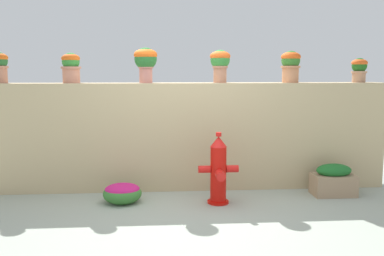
% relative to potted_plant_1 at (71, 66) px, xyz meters
% --- Properties ---
extents(ground_plane, '(24.00, 24.00, 0.00)m').
position_rel_potted_plant_1_xyz_m(ground_plane, '(1.54, -1.21, -1.76)').
color(ground_plane, '#969F91').
extents(stone_wall, '(5.85, 0.41, 1.52)m').
position_rel_potted_plant_1_xyz_m(stone_wall, '(1.54, -0.01, -1.00)').
color(stone_wall, tan).
rests_on(stone_wall, ground).
extents(potted_plant_1, '(0.28, 0.28, 0.42)m').
position_rel_potted_plant_1_xyz_m(potted_plant_1, '(0.00, 0.00, 0.00)').
color(potted_plant_1, '#BB765F').
rests_on(potted_plant_1, stone_wall).
extents(potted_plant_2, '(0.33, 0.33, 0.49)m').
position_rel_potted_plant_1_xyz_m(potted_plant_2, '(1.03, -0.04, 0.08)').
color(potted_plant_2, '#B56D62').
rests_on(potted_plant_2, stone_wall).
extents(potted_plant_3, '(0.29, 0.29, 0.46)m').
position_rel_potted_plant_1_xyz_m(potted_plant_3, '(2.08, -0.02, 0.06)').
color(potted_plant_3, '#AC6F55').
rests_on(potted_plant_3, stone_wall).
extents(potted_plant_4, '(0.28, 0.28, 0.45)m').
position_rel_potted_plant_1_xyz_m(potted_plant_4, '(3.10, -0.03, 0.03)').
color(potted_plant_4, '#BF7A53').
rests_on(potted_plant_4, stone_wall).
extents(potted_plant_5, '(0.23, 0.23, 0.35)m').
position_rel_potted_plant_1_xyz_m(potted_plant_5, '(4.13, -0.01, -0.03)').
color(potted_plant_5, tan).
rests_on(potted_plant_5, stone_wall).
extents(fire_hydrant, '(0.52, 0.41, 0.92)m').
position_rel_potted_plant_1_xyz_m(fire_hydrant, '(1.97, -0.78, -1.34)').
color(fire_hydrant, red).
rests_on(fire_hydrant, ground).
extents(flower_bush_left, '(0.50, 0.45, 0.26)m').
position_rel_potted_plant_1_xyz_m(flower_bush_left, '(0.73, -0.67, -1.63)').
color(flower_bush_left, '#387730').
rests_on(flower_bush_left, ground).
extents(planter_box, '(0.57, 0.35, 0.44)m').
position_rel_potted_plant_1_xyz_m(planter_box, '(3.59, -0.54, -1.56)').
color(planter_box, '#9E7F60').
rests_on(planter_box, ground).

